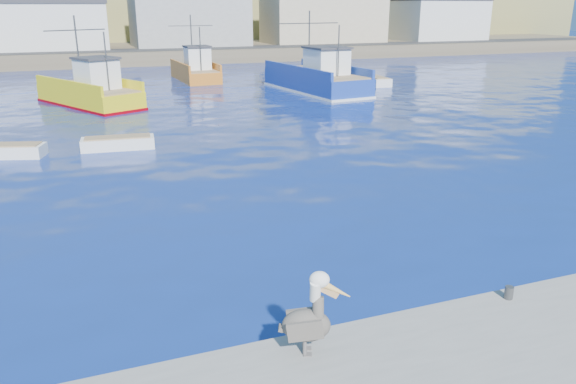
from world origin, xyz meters
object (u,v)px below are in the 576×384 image
object	(u,v)px
trawler_yellow_b	(91,92)
pelican	(309,319)
skiff_mid	(118,144)
trawler_blue	(317,79)
skiff_far	(374,81)
skiff_extra	(6,152)
boat_orange	(196,70)

from	to	relation	value
trawler_yellow_b	pelican	xyz separation A→B (m)	(2.54, -34.31, 0.28)
trawler_yellow_b	skiff_mid	xyz separation A→B (m)	(0.65, -14.03, -0.71)
trawler_blue	pelican	bearing A→B (deg)	-113.96
skiff_mid	skiff_far	xyz separation A→B (m)	(24.06, 16.84, 0.06)
skiff_extra	pelican	size ratio (longest dim) A/B	2.18
trawler_yellow_b	skiff_far	size ratio (longest dim) A/B	2.24
trawler_blue	skiff_mid	world-z (taller)	trawler_blue
trawler_blue	skiff_far	xyz separation A→B (m)	(6.63, 2.14, -0.75)
trawler_blue	skiff_extra	distance (m)	26.84
trawler_yellow_b	pelican	bearing A→B (deg)	-85.77
skiff_far	skiff_extra	size ratio (longest dim) A/B	1.21
skiff_mid	skiff_extra	world-z (taller)	same
skiff_mid	pelican	bearing A→B (deg)	-84.70
skiff_extra	boat_orange	bearing A→B (deg)	59.97
pelican	skiff_mid	bearing A→B (deg)	95.30
trawler_blue	skiff_far	distance (m)	7.01
boat_orange	skiff_far	xyz separation A→B (m)	(14.64, -8.64, -0.72)
skiff_mid	skiff_far	bearing A→B (deg)	34.99
boat_orange	skiff_extra	distance (m)	29.16
skiff_far	trawler_blue	bearing A→B (deg)	-162.15
skiff_far	skiff_mid	bearing A→B (deg)	-145.01
boat_orange	skiff_extra	xyz separation A→B (m)	(-14.59, -25.24, -0.78)
trawler_yellow_b	trawler_blue	xyz separation A→B (m)	(18.08, 0.67, 0.10)
skiff_extra	pelican	bearing A→B (deg)	-71.04
trawler_blue	skiff_mid	distance (m)	22.82
skiff_extra	trawler_yellow_b	bearing A→B (deg)	71.86
trawler_blue	skiff_far	size ratio (longest dim) A/B	2.66
skiff_extra	pelican	world-z (taller)	pelican
trawler_yellow_b	pelican	size ratio (longest dim) A/B	5.92
boat_orange	trawler_yellow_b	bearing A→B (deg)	-131.33
skiff_mid	trawler_blue	bearing A→B (deg)	40.15
boat_orange	trawler_blue	bearing A→B (deg)	-53.37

